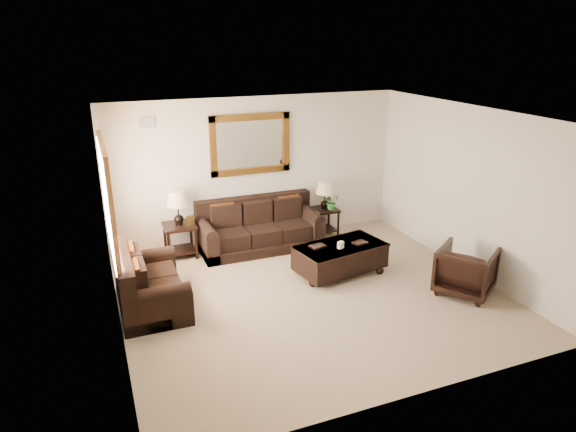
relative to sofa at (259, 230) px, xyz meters
name	(u,v)px	position (x,y,z in m)	size (l,w,h in m)	color
room	(313,211)	(0.13, -2.07, 1.02)	(5.51, 5.01, 2.71)	gray
window	(108,201)	(-2.57, -1.17, 1.22)	(0.07, 1.96, 1.66)	white
mirror	(250,144)	(0.00, 0.40, 1.52)	(1.50, 0.06, 1.10)	#4F2D0F
air_vent	(147,122)	(-1.77, 0.41, 2.02)	(0.25, 0.02, 0.18)	#999999
sofa	(259,230)	(0.00, 0.00, 0.00)	(2.20, 0.95, 0.90)	black
loveseat	(147,287)	(-2.20, -1.50, -0.01)	(0.91, 1.54, 0.87)	black
end_table_left	(179,214)	(-1.42, 0.12, 0.46)	(0.55, 0.55, 1.20)	black
end_table_right	(325,200)	(1.39, 0.15, 0.37)	(0.48, 0.48, 1.07)	black
coffee_table	(340,256)	(0.88, -1.53, -0.02)	(1.57, 1.02, 0.62)	black
armchair	(466,268)	(2.33, -2.84, 0.08)	(0.78, 0.73, 0.81)	black
potted_plant	(331,203)	(1.50, 0.06, 0.32)	(0.28, 0.31, 0.24)	#215F20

